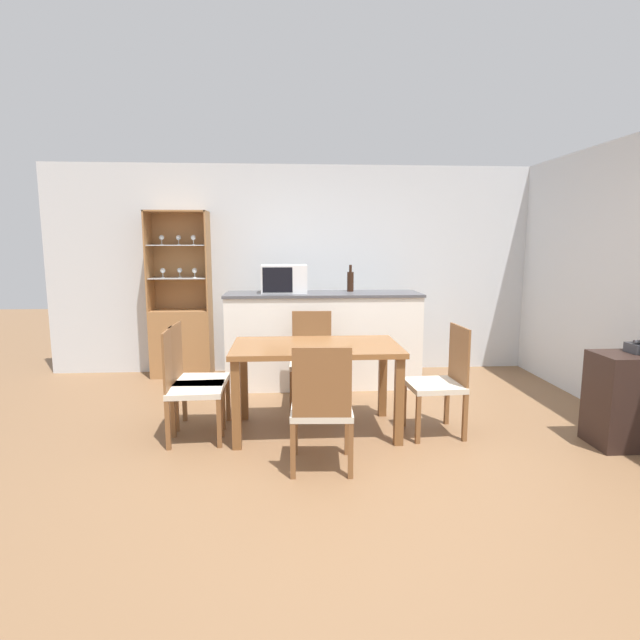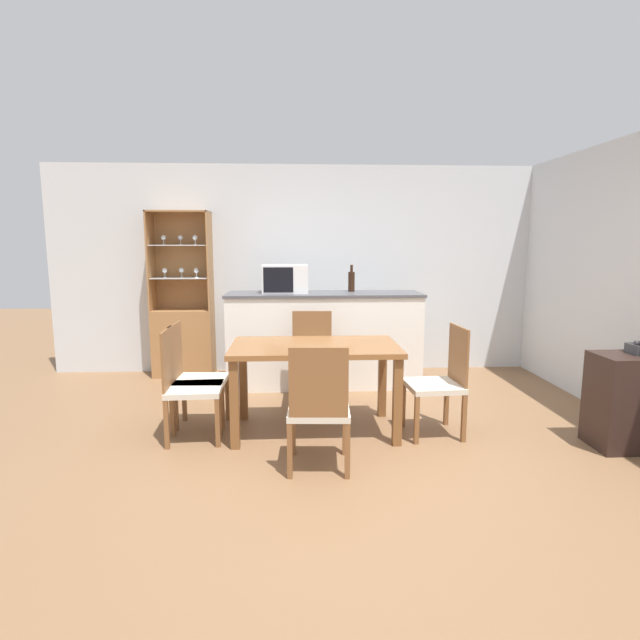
% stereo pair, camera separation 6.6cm
% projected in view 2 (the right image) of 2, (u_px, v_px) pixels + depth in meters
% --- Properties ---
extents(ground_plane, '(18.00, 18.00, 0.00)m').
position_uv_depth(ground_plane, '(349.00, 452.00, 3.85)').
color(ground_plane, brown).
extents(wall_back, '(6.80, 0.06, 2.55)m').
position_uv_depth(wall_back, '(327.00, 270.00, 6.26)').
color(wall_back, silver).
rests_on(wall_back, ground_plane).
extents(kitchen_counter, '(2.17, 0.63, 1.06)m').
position_uv_depth(kitchen_counter, '(324.00, 339.00, 5.65)').
color(kitchen_counter, white).
rests_on(kitchen_counter, ground_plane).
extents(display_cabinet, '(0.71, 0.37, 1.98)m').
position_uv_depth(display_cabinet, '(184.00, 328.00, 6.07)').
color(display_cabinet, '#A37042').
rests_on(display_cabinet, ground_plane).
extents(dining_table, '(1.40, 0.81, 0.76)m').
position_uv_depth(dining_table, '(315.00, 357.00, 4.21)').
color(dining_table, brown).
rests_on(dining_table, ground_plane).
extents(dining_chair_side_left_near, '(0.45, 0.45, 0.92)m').
position_uv_depth(dining_chair_side_left_near, '(188.00, 386.00, 4.07)').
color(dining_chair_side_left_near, beige).
rests_on(dining_chair_side_left_near, ground_plane).
extents(dining_chair_side_right_near, '(0.46, 0.46, 0.92)m').
position_uv_depth(dining_chair_side_right_near, '(439.00, 382.00, 4.18)').
color(dining_chair_side_right_near, beige).
rests_on(dining_chair_side_right_near, ground_plane).
extents(dining_chair_side_left_far, '(0.45, 0.45, 0.92)m').
position_uv_depth(dining_chair_side_left_far, '(194.00, 378.00, 4.31)').
color(dining_chair_side_left_far, beige).
rests_on(dining_chair_side_left_far, ground_plane).
extents(dining_chair_head_near, '(0.46, 0.46, 0.92)m').
position_uv_depth(dining_chair_head_near, '(319.00, 408.00, 3.51)').
color(dining_chair_head_near, beige).
rests_on(dining_chair_head_near, ground_plane).
extents(dining_chair_head_far, '(0.45, 0.45, 0.92)m').
position_uv_depth(dining_chair_head_far, '(312.00, 360.00, 4.97)').
color(dining_chair_head_far, beige).
rests_on(dining_chair_head_far, ground_plane).
extents(microwave, '(0.50, 0.35, 0.31)m').
position_uv_depth(microwave, '(285.00, 279.00, 5.56)').
color(microwave, silver).
rests_on(microwave, kitchen_counter).
extents(wine_bottle, '(0.08, 0.08, 0.30)m').
position_uv_depth(wine_bottle, '(351.00, 281.00, 5.70)').
color(wine_bottle, black).
rests_on(wine_bottle, kitchen_counter).
extents(side_cabinet, '(0.62, 0.39, 0.75)m').
position_uv_depth(side_cabinet, '(633.00, 401.00, 3.91)').
color(side_cabinet, black).
rests_on(side_cabinet, ground_plane).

